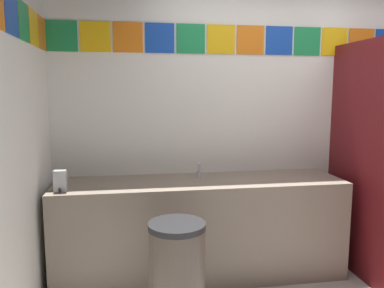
# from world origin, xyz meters

# --- Properties ---
(wall_back) EXTENTS (4.30, 0.09, 2.54)m
(wall_back) POSITION_xyz_m (-0.00, 1.47, 1.28)
(wall_back) COLOR white
(wall_back) RESTS_ON ground_plane
(vanity_counter) EXTENTS (2.39, 0.60, 0.83)m
(vanity_counter) POSITION_xyz_m (-0.90, 1.13, 0.42)
(vanity_counter) COLOR gray
(vanity_counter) RESTS_ON ground_plane
(faucet_center) EXTENTS (0.04, 0.10, 0.14)m
(faucet_center) POSITION_xyz_m (-0.90, 1.22, 0.88)
(faucet_center) COLOR silver
(faucet_center) RESTS_ON vanity_counter
(soap_dispenser) EXTENTS (0.09, 0.09, 0.16)m
(soap_dispenser) POSITION_xyz_m (-1.99, 0.94, 0.91)
(soap_dispenser) COLOR #B7BABF
(soap_dispenser) RESTS_ON vanity_counter
(trash_bin) EXTENTS (0.38, 0.38, 0.72)m
(trash_bin) POSITION_xyz_m (-1.18, 0.45, 0.36)
(trash_bin) COLOR brown
(trash_bin) RESTS_ON ground_plane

